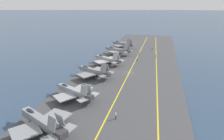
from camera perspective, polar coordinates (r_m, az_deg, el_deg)
ground_plane at (r=82.85m, az=4.90°, el=-1.05°), size 2000.00×2000.00×0.00m
carrier_deck at (r=82.78m, az=4.91°, el=-0.92°), size 216.80×40.54×0.40m
deck_stripe_foul_line at (r=81.87m, az=12.64°, el=-1.39°), size 194.97×8.38×0.01m
deck_stripe_centerline at (r=82.71m, az=4.91°, el=-0.79°), size 195.12×0.36×0.01m
parked_jet_nearest at (r=47.92m, az=-19.68°, el=-13.57°), size 13.93×17.13×6.19m
parked_jet_second at (r=61.00m, az=-10.93°, el=-5.98°), size 12.84×16.12×5.66m
parked_jet_third at (r=77.54m, az=-5.30°, el=-0.24°), size 14.29×16.75×6.20m
parked_jet_fourth at (r=94.07m, az=-1.34°, el=3.15°), size 13.97×16.30×6.47m
parked_jet_fifth at (r=112.25m, az=1.58°, el=5.81°), size 12.17×17.23×6.53m
parked_jet_sixth at (r=129.56m, az=2.93°, el=7.50°), size 13.53×16.19×6.41m
crew_blue_vest at (r=99.34m, az=7.18°, el=2.96°), size 0.46×0.42×1.70m
crew_purple_vest at (r=125.97m, az=11.41°, el=6.01°), size 0.41×0.46×1.70m
crew_green_vest at (r=107.81m, az=12.37°, el=3.91°), size 0.41×0.46×1.74m
crew_white_vest at (r=50.16m, az=1.09°, el=-12.85°), size 0.41×0.46×1.84m
crew_red_vest at (r=110.22m, az=7.69°, el=4.50°), size 0.44×0.36×1.79m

